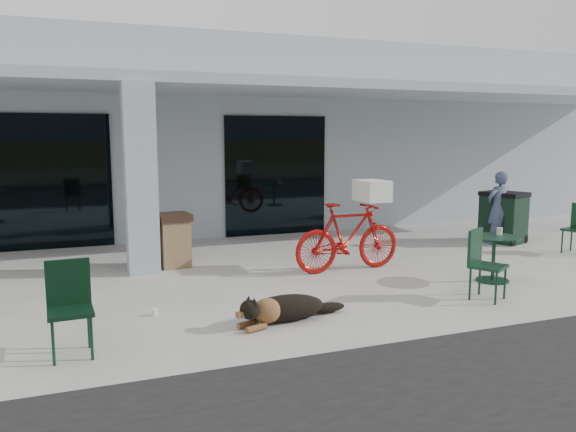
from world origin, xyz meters
name	(u,v)px	position (x,y,z in m)	size (l,w,h in m)	color
ground	(274,301)	(0.00, 0.00, 0.00)	(80.00, 80.00, 0.00)	beige
building	(171,136)	(0.00, 8.50, 2.25)	(22.00, 7.00, 4.50)	#A1AFB6
storefront_glass_left	(38,182)	(-3.20, 4.98, 1.35)	(2.80, 0.06, 2.70)	black
storefront_glass_right	(276,176)	(1.80, 4.98, 1.35)	(2.40, 0.06, 2.70)	black
column	(140,179)	(-1.50, 2.30, 1.56)	(0.50, 0.50, 3.12)	#A1AFB6
overhang	(211,85)	(0.00, 3.60, 3.21)	(22.00, 2.80, 0.18)	#A1AFB6
bicycle	(348,237)	(1.74, 1.19, 0.58)	(0.55, 1.94, 1.17)	#AB110D
laundry_basket	(372,191)	(2.19, 1.21, 1.34)	(0.60, 0.44, 0.35)	white
dog	(286,306)	(-0.15, -0.87, 0.19)	(1.14, 0.38, 0.38)	black
cup_near_dog	(155,312)	(-1.64, -0.08, 0.05)	(0.07, 0.07, 0.09)	white
cafe_chair_near	(70,310)	(-2.61, -1.13, 0.49)	(0.45, 0.49, 0.99)	#133922
cafe_table_far	(493,259)	(3.56, -0.23, 0.36)	(0.76, 0.76, 0.71)	#133922
cafe_chair_far_a	(488,265)	(2.80, -1.00, 0.49)	(0.44, 0.48, 0.98)	#133922
person	(498,208)	(5.74, 2.20, 0.76)	(0.56, 0.37, 1.53)	#404D6B
cup_on_table	(500,231)	(3.72, -0.15, 0.77)	(0.09, 0.09, 0.12)	white
trash_receptacle	(174,240)	(-0.95, 2.54, 0.47)	(0.55, 0.55, 0.94)	olive
wheeled_bin	(503,217)	(6.00, 2.32, 0.54)	(0.67, 0.85, 1.08)	black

